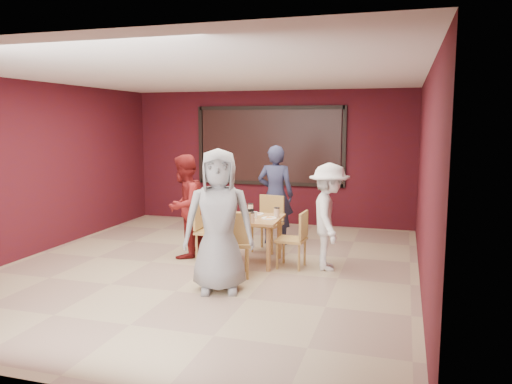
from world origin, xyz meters
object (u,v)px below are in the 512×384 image
(chair_left, at_px, (206,228))
(diner_front, at_px, (219,221))
(diner_back, at_px, (276,195))
(diner_right, at_px, (329,217))
(chair_front, at_px, (234,240))
(chair_right, at_px, (296,236))
(dining_table, at_px, (251,223))
(diner_left, at_px, (184,206))
(chair_back, at_px, (269,220))

(chair_left, distance_m, diner_front, 1.60)
(diner_front, bearing_deg, diner_back, 69.78)
(diner_back, bearing_deg, diner_right, 128.79)
(chair_front, xyz_separation_m, chair_right, (0.72, 0.71, -0.05))
(chair_right, distance_m, diner_back, 1.58)
(dining_table, distance_m, diner_left, 1.15)
(chair_front, xyz_separation_m, diner_right, (1.19, 0.79, 0.25))
(diner_front, height_order, diner_left, diner_front)
(dining_table, relative_size, chair_front, 0.98)
(diner_front, bearing_deg, diner_right, 29.92)
(chair_front, height_order, diner_left, diner_left)
(chair_right, relative_size, diner_front, 0.46)
(diner_back, distance_m, diner_right, 1.72)
(chair_front, height_order, chair_right, chair_front)
(dining_table, distance_m, diner_right, 1.19)
(diner_left, relative_size, diner_right, 1.05)
(diner_back, xyz_separation_m, diner_left, (-1.17, -1.26, -0.06))
(diner_back, relative_size, diner_left, 1.07)
(chair_front, height_order, chair_back, chair_front)
(chair_right, xyz_separation_m, diner_front, (-0.72, -1.28, 0.43))
(chair_back, xyz_separation_m, diner_back, (-0.01, 0.47, 0.36))
(chair_left, height_order, chair_right, chair_left)
(chair_back, xyz_separation_m, chair_left, (-0.79, -0.82, -0.02))
(diner_front, bearing_deg, chair_right, 41.57)
(dining_table, bearing_deg, diner_front, -90.44)
(chair_front, bearing_deg, diner_front, -89.96)
(diner_back, bearing_deg, chair_front, 85.90)
(dining_table, distance_m, chair_right, 0.73)
(dining_table, height_order, chair_left, chair_left)
(chair_left, relative_size, chair_right, 1.05)
(diner_left, height_order, diner_right, diner_left)
(dining_table, relative_size, diner_front, 0.51)
(diner_left, bearing_deg, diner_right, 92.17)
(chair_right, bearing_deg, dining_table, 175.16)
(diner_back, bearing_deg, chair_right, 113.35)
(chair_front, distance_m, diner_back, 2.11)
(chair_back, distance_m, chair_right, 1.12)
(chair_left, xyz_separation_m, chair_right, (1.45, -0.08, -0.02))
(chair_front, distance_m, diner_front, 0.69)
(chair_back, bearing_deg, chair_right, -53.77)
(dining_table, height_order, chair_front, chair_front)
(chair_left, bearing_deg, diner_front, -61.83)
(diner_right, bearing_deg, chair_left, 78.02)
(chair_left, xyz_separation_m, diner_back, (0.79, 1.29, 0.37))
(chair_left, bearing_deg, chair_back, 45.84)
(diner_back, bearing_deg, chair_back, 88.22)
(diner_front, xyz_separation_m, diner_back, (0.06, 2.66, -0.04))
(diner_right, bearing_deg, chair_back, 42.08)
(chair_right, xyz_separation_m, diner_left, (-1.84, 0.12, 0.34))
(chair_front, xyz_separation_m, chair_left, (-0.73, 0.79, -0.03))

